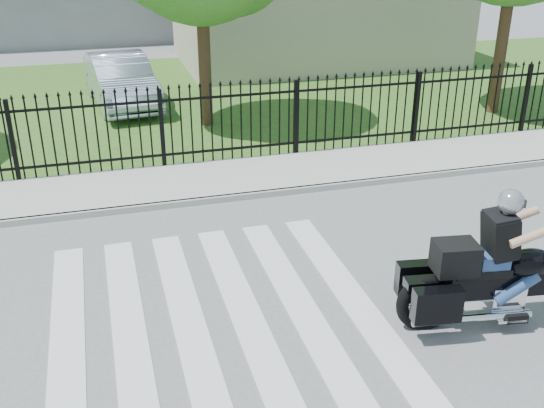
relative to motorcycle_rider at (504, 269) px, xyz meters
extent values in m
plane|color=slate|center=(-3.66, 0.97, -0.82)|extent=(120.00, 120.00, 0.00)
cube|color=#ADAAA3|center=(-3.66, 5.97, -0.76)|extent=(40.00, 2.00, 0.12)
cube|color=#ADAAA3|center=(-3.66, 4.97, -0.76)|extent=(40.00, 0.12, 0.12)
cube|color=#29541D|center=(-3.66, 12.97, -0.81)|extent=(40.00, 12.00, 0.02)
cube|color=black|center=(-3.66, 6.97, -0.47)|extent=(26.00, 0.04, 0.05)
cube|color=black|center=(-3.66, 6.97, 0.73)|extent=(26.00, 0.04, 0.05)
cylinder|color=#382316|center=(-2.16, 9.97, 1.26)|extent=(0.32, 0.32, 4.16)
cylinder|color=#382316|center=(5.84, 8.97, 1.58)|extent=(0.32, 0.32, 4.80)
cube|color=#B4A896|center=(3.34, 16.97, 0.93)|extent=(10.00, 6.00, 3.50)
torus|color=black|center=(-1.01, 0.15, -0.45)|extent=(0.85, 0.29, 0.83)
cube|color=black|center=(-0.11, 0.02, -0.19)|extent=(1.51, 0.49, 0.34)
ellipsoid|color=black|center=(0.35, -0.05, 0.07)|extent=(0.77, 0.56, 0.38)
cube|color=black|center=(-0.33, 0.05, 0.02)|extent=(0.79, 0.47, 0.11)
cube|color=silver|center=(0.06, -0.01, -0.39)|extent=(0.50, 0.41, 0.34)
cube|color=black|center=(-0.69, 0.10, 0.23)|extent=(0.61, 0.51, 0.41)
cube|color=navy|center=(-0.20, 0.03, 0.16)|extent=(0.43, 0.40, 0.21)
sphere|color=#989A9F|center=(-0.06, 0.01, 0.98)|extent=(0.33, 0.33, 0.33)
imported|color=#A2B1CC|center=(-4.19, 12.48, -0.07)|extent=(2.07, 4.59, 1.46)
camera|label=1|loc=(-4.94, -6.18, 4.26)|focal=42.00mm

